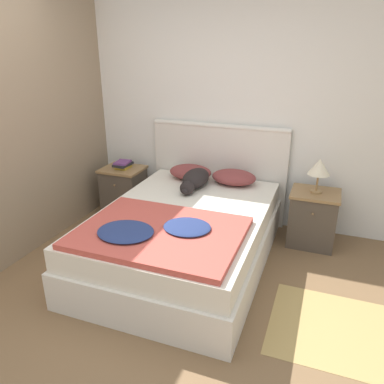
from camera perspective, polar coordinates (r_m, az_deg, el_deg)
ground_plane at (r=2.99m, az=-10.98°, el=-19.34°), size 16.00×16.00×0.00m
wall_back at (r=4.26m, az=2.92°, el=12.62°), size 9.00×0.06×2.55m
wall_side_left at (r=4.03m, az=-22.05°, el=10.58°), size 0.06×3.10×2.55m
bed at (r=3.52m, az=-1.20°, el=-6.82°), size 1.48×2.09×0.54m
headboard at (r=4.32m, az=4.00°, el=3.29°), size 1.56×0.06×1.13m
nightstand_left at (r=4.61m, az=-10.31°, el=0.24°), size 0.47×0.42×0.57m
nightstand_right at (r=4.02m, az=17.89°, el=-3.80°), size 0.47×0.42×0.57m
pillow_left at (r=4.17m, az=-0.24°, el=3.07°), size 0.48×0.34×0.15m
pillow_right at (r=4.03m, az=6.40°, el=2.25°), size 0.48×0.34×0.15m
quilt at (r=2.97m, az=-5.13°, el=-6.08°), size 1.28×0.97×0.08m
dog at (r=3.91m, az=0.45°, el=1.93°), size 0.25×0.65×0.18m
book_stack at (r=4.50m, az=-10.48°, el=4.13°), size 0.18×0.24×0.08m
table_lamp at (r=3.82m, az=18.81°, el=3.52°), size 0.21×0.21×0.34m
rug at (r=3.10m, az=22.29°, el=-19.11°), size 1.07×0.85×0.00m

